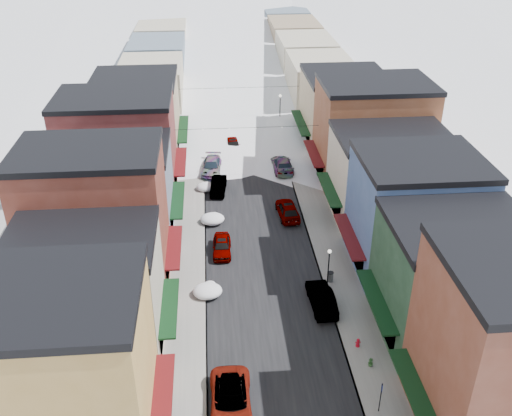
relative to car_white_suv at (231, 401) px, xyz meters
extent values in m
cube|color=black|center=(3.50, 54.39, -0.80)|extent=(10.00, 160.00, 0.01)
cube|color=gray|center=(-3.10, 54.39, -0.73)|extent=(3.20, 160.00, 0.15)
cube|color=gray|center=(10.10, 54.39, -0.73)|extent=(3.20, 160.00, 0.15)
cube|color=slate|center=(-1.55, 54.39, -0.73)|extent=(0.10, 160.00, 0.15)
cube|color=slate|center=(8.55, 54.39, -0.73)|extent=(0.10, 160.00, 0.15)
cube|color=gold|center=(-9.70, -1.61, 4.70)|extent=(10.00, 8.50, 11.00)
cube|color=black|center=(-9.70, -1.61, 10.45)|extent=(10.20, 8.70, 0.50)
cube|color=#560E11|center=(-4.10, -1.61, 2.40)|extent=(1.20, 7.22, 0.15)
cube|color=beige|center=(-9.70, 6.89, 3.70)|extent=(10.00, 8.00, 9.00)
cube|color=black|center=(-9.70, 6.89, 8.45)|extent=(10.20, 8.20, 0.50)
cube|color=black|center=(-4.10, 6.89, 2.40)|extent=(1.20, 6.80, 0.15)
cube|color=maroon|center=(-10.20, 14.89, 5.20)|extent=(11.00, 8.00, 12.00)
cube|color=black|center=(-10.20, 14.89, 11.45)|extent=(11.20, 8.20, 0.50)
cube|color=#560E11|center=(-4.10, 14.89, 2.40)|extent=(1.20, 6.80, 0.15)
cube|color=slate|center=(-9.70, 23.39, 3.45)|extent=(10.00, 9.00, 8.50)
cube|color=black|center=(-9.70, 23.39, 7.95)|extent=(10.20, 9.20, 0.50)
cube|color=black|center=(-4.10, 23.39, 2.40)|extent=(1.20, 7.65, 0.15)
cube|color=maroon|center=(-10.70, 32.39, 4.45)|extent=(12.00, 9.00, 10.50)
cube|color=black|center=(-10.70, 32.39, 9.95)|extent=(12.20, 9.20, 0.50)
cube|color=#560E11|center=(-4.10, 32.39, 2.40)|extent=(1.20, 7.65, 0.15)
cube|color=tan|center=(-9.70, 42.39, 3.95)|extent=(10.00, 11.00, 9.50)
cube|color=black|center=(-9.70, 42.39, 8.95)|extent=(10.20, 11.20, 0.50)
cube|color=black|center=(-4.10, 42.39, 2.40)|extent=(1.20, 9.35, 0.15)
cube|color=black|center=(11.10, -2.61, 2.40)|extent=(1.20, 7.65, 0.15)
cube|color=#1F4129|center=(16.70, 6.39, 3.70)|extent=(10.00, 9.00, 9.00)
cube|color=black|center=(16.70, 6.39, 8.45)|extent=(10.20, 9.20, 0.50)
cube|color=black|center=(11.10, 6.39, 2.40)|extent=(1.20, 7.65, 0.15)
cube|color=#415D93|center=(16.70, 15.39, 4.20)|extent=(10.00, 9.00, 10.00)
cube|color=black|center=(16.70, 15.39, 9.45)|extent=(10.20, 9.20, 0.50)
cube|color=#560E11|center=(11.10, 15.39, 2.40)|extent=(1.20, 7.65, 0.15)
cube|color=beige|center=(17.20, 24.39, 3.45)|extent=(11.00, 9.00, 8.50)
cube|color=black|center=(17.20, 24.39, 7.95)|extent=(11.20, 9.20, 0.50)
cube|color=black|center=(11.10, 24.39, 2.40)|extent=(1.20, 7.65, 0.15)
cube|color=brown|center=(17.70, 33.39, 4.70)|extent=(12.00, 9.00, 11.00)
cube|color=black|center=(17.70, 33.39, 10.45)|extent=(12.20, 9.20, 0.50)
cube|color=#560E11|center=(11.10, 33.39, 2.40)|extent=(1.20, 7.65, 0.15)
cube|color=tan|center=(16.70, 43.39, 3.70)|extent=(10.00, 11.00, 9.00)
cube|color=black|center=(16.70, 43.39, 8.45)|extent=(10.20, 11.20, 0.50)
cube|color=black|center=(11.10, 43.39, 2.40)|extent=(1.20, 9.35, 0.15)
cube|color=gray|center=(-9.00, 56.39, 3.20)|extent=(9.00, 13.00, 8.00)
cube|color=gray|center=(16.00, 56.39, 3.20)|extent=(9.00, 13.00, 8.00)
cube|color=gray|center=(-9.00, 70.39, 3.20)|extent=(9.00, 13.00, 8.00)
cube|color=gray|center=(16.00, 70.39, 3.20)|extent=(9.00, 13.00, 8.00)
cube|color=gray|center=(-9.00, 84.39, 3.20)|extent=(9.00, 13.00, 8.00)
cube|color=gray|center=(16.00, 84.39, 3.20)|extent=(9.00, 13.00, 8.00)
cube|color=gray|center=(-9.00, 98.39, 3.20)|extent=(9.00, 13.00, 8.00)
cube|color=gray|center=(16.00, 98.39, 3.20)|extent=(9.00, 13.00, 8.00)
cylinder|color=black|center=(3.50, 34.39, 5.40)|extent=(16.40, 0.04, 0.04)
cylinder|color=black|center=(3.50, 49.39, 5.40)|extent=(16.40, 0.04, 0.04)
imported|color=silver|center=(0.00, 0.00, 0.00)|extent=(2.77, 5.84, 1.61)
imported|color=#A1A4A9|center=(0.00, 18.56, -0.09)|extent=(1.82, 4.26, 1.44)
imported|color=black|center=(0.00, 30.91, -0.06)|extent=(2.06, 4.64, 1.48)
imported|color=#9B9DA3|center=(-0.68, 36.01, -0.02)|extent=(2.76, 5.64, 1.58)
imported|color=black|center=(7.80, 10.00, 0.01)|extent=(1.96, 5.04, 1.63)
imported|color=#95979D|center=(7.00, 24.73, 0.03)|extent=(2.31, 5.03, 1.67)
imported|color=black|center=(7.80, 35.77, 0.01)|extent=(2.45, 5.68, 1.63)
imported|color=#929599|center=(2.17, 42.38, 0.00)|extent=(2.20, 4.83, 1.61)
imported|color=silver|center=(5.55, 55.65, -0.02)|extent=(2.91, 5.76, 1.56)
cylinder|color=red|center=(9.61, 4.99, -0.61)|extent=(0.31, 0.31, 0.09)
cylinder|color=red|center=(9.61, 4.99, -0.38)|extent=(0.22, 0.22, 0.55)
sphere|color=red|center=(9.61, 4.99, -0.07)|extent=(0.24, 0.24, 0.24)
cylinder|color=red|center=(9.61, 4.99, -0.29)|extent=(0.41, 0.09, 0.09)
cylinder|color=black|center=(9.52, -1.04, 0.57)|extent=(0.07, 0.07, 2.44)
cube|color=navy|center=(9.52, -1.04, 1.46)|extent=(0.07, 0.33, 0.44)
cylinder|color=#5A5C5F|center=(9.17, 13.11, -0.23)|extent=(0.49, 0.49, 0.85)
cylinder|color=black|center=(9.17, 13.11, 0.22)|extent=(0.53, 0.53, 0.06)
cylinder|color=black|center=(8.70, 12.15, -0.61)|extent=(0.27, 0.27, 0.09)
cylinder|color=black|center=(8.70, 12.15, 1.14)|extent=(0.11, 0.11, 3.58)
sphere|color=white|center=(8.70, 12.15, 3.06)|extent=(0.32, 0.32, 0.32)
cylinder|color=black|center=(9.14, 49.39, -0.60)|extent=(0.34, 0.34, 0.11)
cylinder|color=black|center=(9.14, 49.39, 1.64)|extent=(0.14, 0.14, 4.58)
sphere|color=white|center=(9.14, 49.39, 4.10)|extent=(0.41, 0.41, 0.41)
imported|color=#2C5828|center=(10.03, 2.95, -0.34)|extent=(0.46, 0.46, 0.64)
ellipsoid|color=white|center=(-1.40, 12.09, -0.29)|extent=(2.46, 2.08, 1.04)
ellipsoid|color=white|center=(-1.20, 13.29, -0.54)|extent=(1.05, 0.94, 0.52)
ellipsoid|color=white|center=(-0.80, 23.97, -0.28)|extent=(2.46, 2.08, 1.04)
ellipsoid|color=white|center=(-0.60, 25.17, -0.54)|extent=(1.05, 0.94, 0.52)
ellipsoid|color=white|center=(-1.40, 31.31, -0.35)|extent=(2.16, 1.82, 0.91)
ellipsoid|color=white|center=(-1.20, 32.51, -0.57)|extent=(0.92, 0.83, 0.46)
camera|label=1|loc=(-0.55, -26.10, 28.85)|focal=40.00mm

